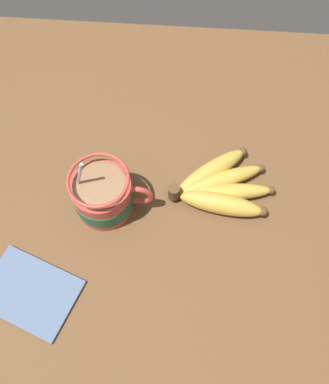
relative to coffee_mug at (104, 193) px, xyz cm
name	(u,v)px	position (x,y,z in cm)	size (l,w,h in cm)	color
table	(131,211)	(4.04, -0.36, -5.92)	(92.96, 92.96, 3.93)	brown
coffee_mug	(104,193)	(0.00, 0.00, 0.00)	(13.91, 10.12, 13.68)	#B23D33
banana_bunch	(219,187)	(19.50, 3.78, -2.27)	(18.68, 15.14, 4.07)	#4C381E
napkin	(30,292)	(-9.82, -16.36, -3.66)	(17.14, 14.55, 0.60)	slate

